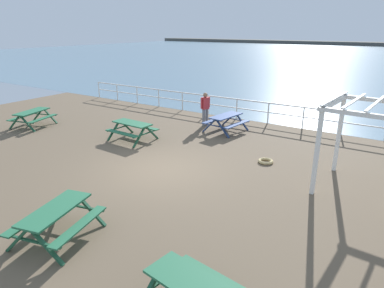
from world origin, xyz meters
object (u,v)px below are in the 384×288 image
at_px(picnic_table_mid_centre, 56,216).
at_px(lattice_pergola, 372,127).
at_px(picnic_table_far_right, 132,127).
at_px(picnic_table_seaward, 32,115).
at_px(picnic_table_near_right, 226,119).
at_px(visitor, 205,107).

height_order(picnic_table_mid_centre, lattice_pergola, lattice_pergola).
bearing_deg(picnic_table_far_right, picnic_table_seaward, -165.87).
height_order(picnic_table_mid_centre, picnic_table_seaward, same).
bearing_deg(picnic_table_seaward, lattice_pergola, -100.23).
bearing_deg(picnic_table_near_right, lattice_pergola, -109.30).
height_order(picnic_table_near_right, lattice_pergola, lattice_pergola).
xyz_separation_m(picnic_table_mid_centre, lattice_pergola, (5.54, 6.55, 1.41)).
relative_size(picnic_table_seaward, visitor, 1.28).
bearing_deg(picnic_table_mid_centre, picnic_table_seaward, 45.74).
height_order(picnic_table_seaward, lattice_pergola, lattice_pergola).
bearing_deg(picnic_table_mid_centre, visitor, -2.32).
distance_m(picnic_table_seaward, lattice_pergola, 14.82).
bearing_deg(picnic_table_seaward, picnic_table_mid_centre, -135.15).
height_order(picnic_table_near_right, visitor, visitor).
bearing_deg(lattice_pergola, picnic_table_near_right, 157.11).
distance_m(picnic_table_near_right, picnic_table_seaward, 9.50).
bearing_deg(visitor, picnic_table_mid_centre, 128.46).
distance_m(picnic_table_mid_centre, picnic_table_seaward, 10.61).
height_order(picnic_table_far_right, lattice_pergola, lattice_pergola).
bearing_deg(picnic_table_mid_centre, picnic_table_far_right, 14.99).
xyz_separation_m(picnic_table_far_right, picnic_table_seaward, (-5.59, -1.10, 0.00)).
relative_size(picnic_table_far_right, lattice_pergola, 0.69).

